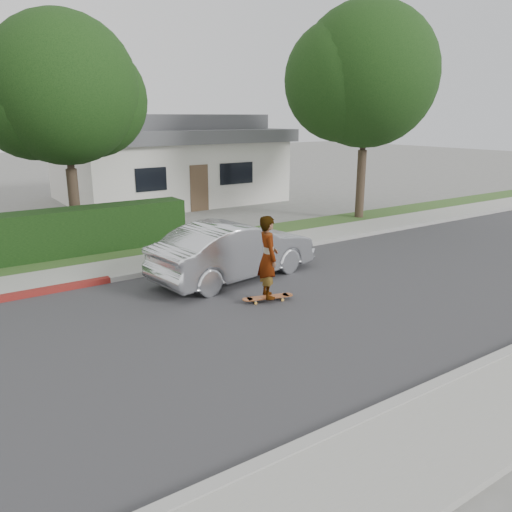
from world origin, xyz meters
name	(u,v)px	position (x,y,z in m)	size (l,w,h in m)	color
ground	(127,351)	(0.00, 0.00, 0.00)	(120.00, 120.00, 0.00)	slate
road	(127,350)	(0.00, 0.00, 0.01)	(60.00, 8.00, 0.01)	#2D2D30
curb_near	(246,473)	(0.00, -4.10, 0.07)	(60.00, 0.20, 0.15)	#9E9E99
curb_far	(70,287)	(0.00, 4.10, 0.07)	(60.00, 0.20, 0.15)	#9E9E99
sidewalk_far	(61,278)	(0.00, 5.00, 0.06)	(60.00, 1.60, 0.12)	gray
planting_strip	(48,264)	(0.00, 6.60, 0.05)	(60.00, 1.60, 0.10)	#2D4C1E
tree_center	(62,94)	(1.49, 9.19, 4.90)	(5.66, 4.84, 7.44)	#33261C
tree_right	(363,79)	(12.49, 6.69, 5.63)	(6.32, 5.60, 8.56)	#33261C
house	(166,159)	(8.00, 16.00, 2.10)	(10.60, 8.60, 4.30)	beige
skateboard	(268,297)	(3.64, 0.62, 0.11)	(1.26, 0.57, 0.11)	gold
skateboarder	(268,257)	(3.64, 0.62, 1.09)	(0.70, 0.46, 1.93)	white
car_silver	(235,250)	(3.95, 2.60, 0.77)	(1.63, 4.68, 1.54)	silver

